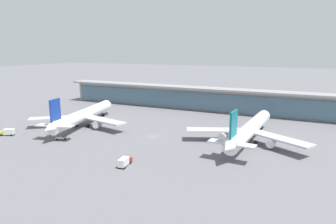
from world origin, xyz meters
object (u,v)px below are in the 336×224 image
safety_cone_bravo (55,137)px  safety_cone_alpha (69,138)px  safety_cone_delta (24,134)px  safety_cone_charlie (47,134)px  airliner_left_stand (83,115)px  service_truck_near_nose_white (62,138)px  airliner_centre_stand (249,130)px  service_truck_mid_apron_yellow (7,132)px  service_truck_under_wing_red (125,161)px

safety_cone_bravo → safety_cone_alpha: bearing=16.2°
safety_cone_delta → safety_cone_charlie: bearing=25.9°
airliner_left_stand → safety_cone_bravo: (2.36, -21.89, -5.41)m
airliner_left_stand → safety_cone_delta: bearing=-120.9°
safety_cone_alpha → safety_cone_delta: 23.89m
safety_cone_alpha → service_truck_near_nose_white: bearing=-120.0°
airliner_centre_stand → service_truck_mid_apron_yellow: size_ratio=9.01×
airliner_left_stand → safety_cone_alpha: 22.55m
airliner_left_stand → safety_cone_charlie: size_ratio=96.55×
safety_cone_delta → service_truck_under_wing_red: bearing=-10.9°
safety_cone_bravo → safety_cone_charlie: size_ratio=1.00×
service_truck_mid_apron_yellow → safety_cone_bravo: service_truck_mid_apron_yellow is taller
safety_cone_alpha → safety_cone_charlie: 13.95m
airliner_left_stand → service_truck_under_wing_red: (49.72, -36.75, -4.04)m
safety_cone_bravo → safety_cone_charlie: (-7.39, 2.21, 0.00)m
service_truck_near_nose_white → safety_cone_delta: size_ratio=8.68×
service_truck_under_wing_red → safety_cone_bravo: bearing=162.6°
service_truck_under_wing_red → airliner_centre_stand: bearing=53.8°
airliner_left_stand → airliner_centre_stand: (82.88, 8.64, 0.00)m
airliner_left_stand → airliner_centre_stand: bearing=6.0°
airliner_centre_stand → safety_cone_charlie: (-87.91, -28.32, -5.41)m
service_truck_mid_apron_yellow → safety_cone_delta: size_ratio=10.83×
safety_cone_delta → service_truck_mid_apron_yellow: bearing=-142.4°
service_truck_near_nose_white → safety_cone_delta: (-21.94, -1.65, -0.49)m
service_truck_near_nose_white → safety_cone_bravo: (-5.01, 0.78, -0.49)m
airliner_centre_stand → service_truck_near_nose_white: (-75.51, -31.31, -4.92)m
service_truck_under_wing_red → airliner_left_stand: bearing=143.5°
safety_cone_alpha → safety_cone_charlie: (-13.94, 0.31, 0.00)m
safety_cone_bravo → safety_cone_delta: bearing=-171.8°
service_truck_near_nose_white → safety_cone_alpha: size_ratio=8.68×
airliner_centre_stand → safety_cone_alpha: (-73.96, -28.63, -5.41)m
airliner_centre_stand → service_truck_under_wing_red: 56.36m
service_truck_near_nose_white → safety_cone_delta: service_truck_near_nose_white is taller
airliner_left_stand → safety_cone_charlie: bearing=-104.3°
airliner_left_stand → safety_cone_alpha: airliner_left_stand is taller
airliner_centre_stand → safety_cone_alpha: bearing=-158.8°
safety_cone_alpha → safety_cone_charlie: bearing=178.7°
safety_cone_charlie → service_truck_under_wing_red: bearing=-17.3°
safety_cone_bravo → safety_cone_charlie: bearing=163.4°
airliner_left_stand → service_truck_near_nose_white: 24.34m
safety_cone_charlie → service_truck_near_nose_white: bearing=-13.6°
airliner_centre_stand → service_truck_under_wing_red: size_ratio=9.04×
airliner_centre_stand → safety_cone_delta: size_ratio=97.64×
service_truck_under_wing_red → safety_cone_alpha: service_truck_under_wing_red is taller
airliner_centre_stand → service_truck_under_wing_red: bearing=-126.2°
safety_cone_alpha → safety_cone_delta: same height
service_truck_under_wing_red → safety_cone_delta: size_ratio=10.80×
service_truck_under_wing_red → safety_cone_bravo: size_ratio=10.80×
airliner_centre_stand → service_truck_mid_apron_yellow: (-103.07, -37.29, -4.04)m
service_truck_mid_apron_yellow → service_truck_under_wing_red: bearing=-6.6°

